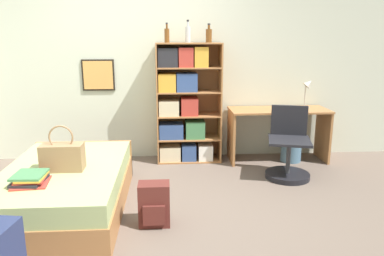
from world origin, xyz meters
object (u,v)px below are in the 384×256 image
desk_chair (288,156)px  bed (66,188)px  bottle_clear (209,35)px  book_stack_on_bed (30,179)px  bottle_green (167,35)px  handbag (63,156)px  desk (278,124)px  backpack (154,205)px  bookcase (184,105)px  bottle_brown (188,34)px  waste_bin (291,152)px  desk_lamp (308,88)px

desk_chair → bed: bearing=-163.6°
bottle_clear → desk_chair: bottle_clear is taller
book_stack_on_bed → bottle_green: size_ratio=1.36×
handbag → desk: (2.43, 1.44, -0.07)m
bottle_clear → backpack: 2.45m
bookcase → bottle_clear: size_ratio=6.59×
bookcase → desk: 1.28m
bed → bottle_brown: bottle_brown is taller
bookcase → bottle_clear: (0.33, 0.06, 0.89)m
waste_bin → bottle_green: bearing=174.3°
desk_chair → backpack: bearing=-144.9°
book_stack_on_bed → bottle_clear: bottle_clear is taller
book_stack_on_bed → backpack: book_stack_on_bed is taller
bottle_green → backpack: (-0.14, -1.82, -1.46)m
bed → bottle_clear: size_ratio=7.60×
bottle_brown → waste_bin: bearing=-7.0°
bed → handbag: 0.37m
waste_bin → bed: bearing=-154.2°
bookcase → desk_chair: bearing=-30.3°
desk → desk_chair: 0.67m
desk_lamp → waste_bin: size_ratio=1.51×
book_stack_on_bed → bookcase: 2.31m
bottle_green → bookcase: bearing=-7.9°
bottle_clear → bed: bearing=-136.2°
bed → backpack: (0.86, -0.38, -0.02)m
desk_lamp → backpack: bearing=-138.3°
desk → bottle_clear: bearing=171.6°
bottle_green → bottle_brown: bottle_brown is taller
bottle_clear → backpack: (-0.67, -1.85, -1.46)m
bottle_green → backpack: size_ratio=0.63×
bottle_clear → waste_bin: (1.11, -0.19, -1.53)m
book_stack_on_bed → desk: size_ratio=0.26×
bottle_brown → desk_chair: bottle_brown is taller
book_stack_on_bed → bottle_brown: bottle_brown is taller
bottle_brown → desk_chair: 1.96m
bottle_green → desk_chair: (1.41, -0.73, -1.40)m
bottle_green → desk: bearing=-4.3°
bed → desk_chair: (2.41, 0.71, 0.04)m
bookcase → bottle_brown: 0.91m
waste_bin → desk_lamp: bearing=29.2°
backpack → desk_chair: bearing=35.1°
bookcase → waste_bin: 1.58m
handbag → waste_bin: (2.61, 1.39, -0.44)m
bottle_brown → desk: size_ratio=0.22×
waste_bin → desk_chair: bearing=-112.0°
desk → desk_lamp: bearing=9.6°
bottle_brown → bookcase: bearing=-148.2°
bottle_clear → waste_bin: bottle_clear is taller
bookcase → waste_bin: bookcase is taller
desk_lamp → bottle_green: bearing=178.6°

